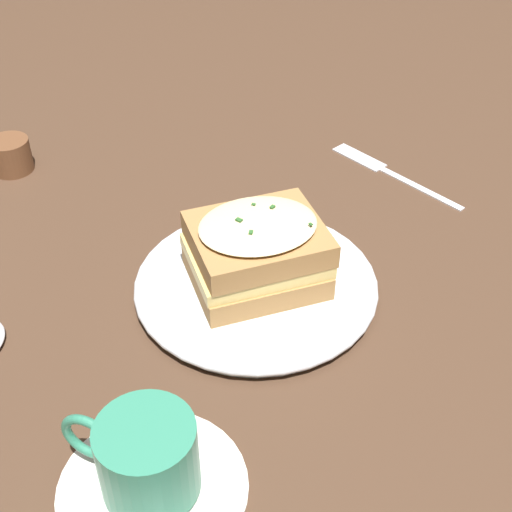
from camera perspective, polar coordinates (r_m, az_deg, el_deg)
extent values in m
plane|color=#473021|center=(0.72, 0.72, -2.19)|extent=(2.40, 2.40, 0.00)
cylinder|color=white|center=(0.70, 0.00, -2.42)|extent=(0.22, 0.22, 0.02)
torus|color=white|center=(0.70, 0.00, -2.22)|extent=(0.24, 0.24, 0.01)
cube|color=#A37542|center=(0.69, 0.00, -1.16)|extent=(0.12, 0.13, 0.02)
cube|color=#E0C16B|center=(0.68, 0.00, 0.04)|extent=(0.11, 0.14, 0.01)
cube|color=#A37542|center=(0.67, 0.15, 1.39)|extent=(0.12, 0.13, 0.02)
ellipsoid|color=beige|center=(0.66, 0.15, 2.49)|extent=(0.11, 0.12, 0.01)
cube|color=#2D6028|center=(0.67, 1.33, 3.97)|extent=(0.01, 0.01, 0.00)
cube|color=#2D6028|center=(0.65, -1.37, 2.92)|extent=(0.01, 0.01, 0.00)
cube|color=#2D6028|center=(0.64, -0.41, 1.92)|extent=(0.01, 0.01, 0.00)
cube|color=#2D6028|center=(0.68, -0.19, 4.18)|extent=(0.00, 0.00, 0.00)
cube|color=#2D6028|center=(0.65, 4.40, 2.56)|extent=(0.00, 0.00, 0.00)
cylinder|color=silver|center=(0.56, -8.26, -17.81)|extent=(0.14, 0.14, 0.01)
cylinder|color=#338466|center=(0.53, -8.62, -15.70)|extent=(0.07, 0.07, 0.06)
cylinder|color=#381E0F|center=(0.52, -8.89, -14.12)|extent=(0.06, 0.06, 0.00)
torus|color=#338466|center=(0.55, -13.23, -13.94)|extent=(0.03, 0.04, 0.05)
cube|color=silver|center=(0.87, 13.03, 5.34)|extent=(0.11, 0.07, 0.00)
cube|color=silver|center=(0.92, 8.27, 7.85)|extent=(0.07, 0.06, 0.00)
cube|color=#333335|center=(0.92, 7.53, 8.06)|extent=(0.04, 0.02, 0.00)
cube|color=#333335|center=(0.93, 7.76, 8.18)|extent=(0.04, 0.02, 0.00)
cube|color=#333335|center=(0.93, 7.98, 8.29)|extent=(0.04, 0.02, 0.00)
cylinder|color=brown|center=(0.93, -19.04, 7.63)|extent=(0.05, 0.05, 0.04)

